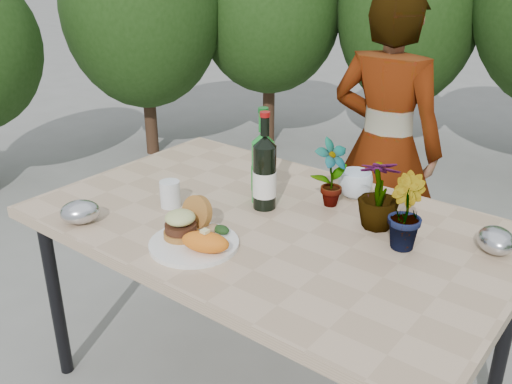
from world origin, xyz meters
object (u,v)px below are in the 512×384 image
Objects in this scene: patio_table at (270,234)px; wine_bottle at (265,174)px; person at (385,148)px; dinner_plate at (194,244)px.

patio_table is 4.58× the size of wine_bottle.
wine_bottle is 0.24× the size of person.
person is (0.03, 0.89, -0.14)m from wine_bottle.
person is at bearing 88.41° from dinner_plate.
wine_bottle is at bearing 89.74° from dinner_plate.
dinner_plate is 0.19× the size of person.
person is at bearing 91.05° from wine_bottle.
wine_bottle reaches higher than dinner_plate.
person reaches higher than patio_table.
wine_bottle is at bearing 83.41° from person.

